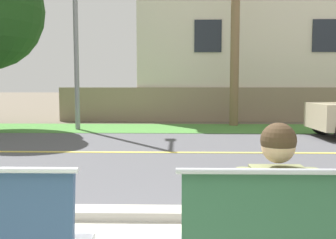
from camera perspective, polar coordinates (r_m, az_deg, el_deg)
name	(u,v)px	position (r m, az deg, el deg)	size (l,w,h in m)	color
ground_plane	(166,143)	(9.88, -0.30, -3.49)	(140.00, 140.00, 0.00)	#665B4C
curb_edge	(151,214)	(4.37, -2.58, -13.95)	(44.00, 0.30, 0.11)	#ADA89E
street_asphalt	(164,153)	(8.40, -0.61, -4.99)	(52.00, 8.00, 0.01)	#515156
road_centre_line	(164,152)	(8.40, -0.61, -4.96)	(48.00, 0.14, 0.01)	#E0CC4C
far_verge_grass	(169,128)	(13.09, 0.12, -1.33)	(48.00, 2.80, 0.02)	#478438
seated_person_olive	(273,208)	(2.67, 15.48, -12.66)	(0.52, 0.68, 1.25)	#47382D
streetlamp	(77,0)	(13.52, -13.57, 17.09)	(0.24, 2.10, 7.60)	gray
garden_wall	(217,104)	(15.76, 7.37, 2.26)	(13.00, 0.36, 1.40)	gray
house_across_street	(251,44)	(19.31, 12.41, 11.04)	(11.40, 6.91, 6.92)	beige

